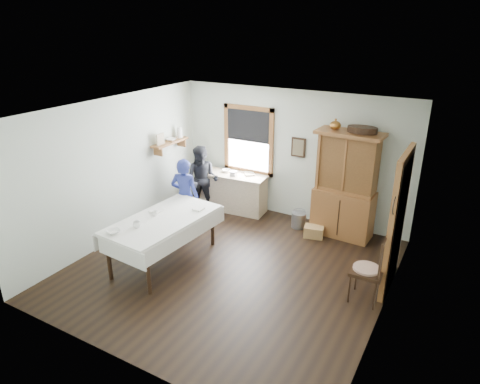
# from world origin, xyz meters

# --- Properties ---
(room) EXTENTS (5.01, 5.01, 2.70)m
(room) POSITION_xyz_m (0.00, 0.00, 1.35)
(room) COLOR black
(room) RESTS_ON ground
(window) EXTENTS (1.18, 0.07, 1.48)m
(window) POSITION_xyz_m (-1.00, 2.46, 1.63)
(window) COLOR white
(window) RESTS_ON room
(doorway) EXTENTS (0.09, 1.14, 2.22)m
(doorway) POSITION_xyz_m (2.46, 0.85, 1.16)
(doorway) COLOR #3F342D
(doorway) RESTS_ON room
(wall_shelf) EXTENTS (0.24, 1.00, 0.44)m
(wall_shelf) POSITION_xyz_m (-2.37, 1.54, 1.57)
(wall_shelf) COLOR #98562F
(wall_shelf) RESTS_ON room
(framed_picture) EXTENTS (0.30, 0.04, 0.40)m
(framed_picture) POSITION_xyz_m (0.15, 2.46, 1.55)
(framed_picture) COLOR black
(framed_picture) RESTS_ON room
(rug_beater) EXTENTS (0.01, 0.27, 0.27)m
(rug_beater) POSITION_xyz_m (2.45, 0.30, 1.72)
(rug_beater) COLOR black
(rug_beater) RESTS_ON room
(work_counter) EXTENTS (1.51, 0.67, 0.84)m
(work_counter) POSITION_xyz_m (-1.19, 2.13, 0.42)
(work_counter) COLOR #CCB28E
(work_counter) RESTS_ON room
(china_hutch) EXTENTS (1.25, 0.64, 2.08)m
(china_hutch) POSITION_xyz_m (1.26, 2.15, 1.04)
(china_hutch) COLOR #98562F
(china_hutch) RESTS_ON room
(dining_table) EXTENTS (1.24, 2.14, 0.82)m
(dining_table) POSITION_xyz_m (-1.14, -0.34, 0.41)
(dining_table) COLOR white
(dining_table) RESTS_ON room
(spindle_chair) EXTENTS (0.53, 0.53, 1.10)m
(spindle_chair) POSITION_xyz_m (2.21, 0.25, 0.55)
(spindle_chair) COLOR black
(spindle_chair) RESTS_ON room
(pail) EXTENTS (0.35, 0.35, 0.32)m
(pail) POSITION_xyz_m (0.41, 2.04, 0.16)
(pail) COLOR gray
(pail) RESTS_ON room
(wicker_basket) EXTENTS (0.42, 0.34, 0.22)m
(wicker_basket) POSITION_xyz_m (0.83, 1.79, 0.11)
(wicker_basket) COLOR #A5814A
(wicker_basket) RESTS_ON room
(woman_blue) EXTENTS (0.58, 0.45, 1.42)m
(woman_blue) POSITION_xyz_m (-1.47, 0.74, 0.71)
(woman_blue) COLOR navy
(woman_blue) RESTS_ON room
(figure_dark) EXTENTS (0.79, 0.69, 1.39)m
(figure_dark) POSITION_xyz_m (-1.71, 1.71, 0.69)
(figure_dark) COLOR black
(figure_dark) RESTS_ON room
(table_cup_a) EXTENTS (0.15, 0.15, 0.10)m
(table_cup_a) POSITION_xyz_m (-1.29, -0.82, 0.87)
(table_cup_a) COLOR white
(table_cup_a) RESTS_ON dining_table
(table_cup_b) EXTENTS (0.09, 0.09, 0.09)m
(table_cup_b) POSITION_xyz_m (-1.32, -0.32, 0.87)
(table_cup_b) COLOR white
(table_cup_b) RESTS_ON dining_table
(table_bowl) EXTENTS (0.31, 0.31, 0.06)m
(table_bowl) POSITION_xyz_m (-1.47, -1.15, 0.85)
(table_bowl) COLOR white
(table_bowl) RESTS_ON dining_table
(counter_book) EXTENTS (0.28, 0.29, 0.02)m
(counter_book) POSITION_xyz_m (-0.97, 2.23, 0.85)
(counter_book) COLOR #70654A
(counter_book) RESTS_ON work_counter
(counter_bowl) EXTENTS (0.25, 0.25, 0.06)m
(counter_bowl) POSITION_xyz_m (-1.40, 2.18, 0.87)
(counter_bowl) COLOR white
(counter_bowl) RESTS_ON work_counter
(shelf_bowl) EXTENTS (0.22, 0.22, 0.05)m
(shelf_bowl) POSITION_xyz_m (-2.37, 1.55, 1.60)
(shelf_bowl) COLOR white
(shelf_bowl) RESTS_ON wall_shelf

